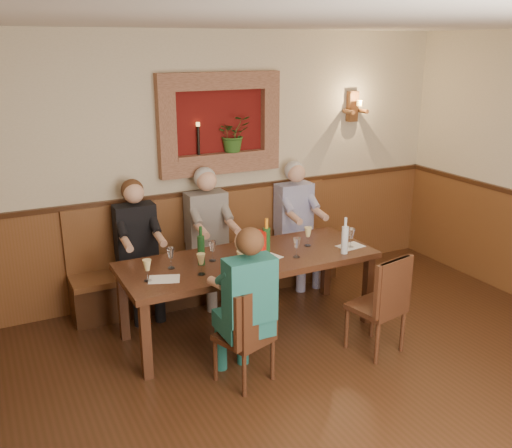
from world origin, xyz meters
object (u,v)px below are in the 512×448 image
at_px(dining_table, 249,265).
at_px(bench, 211,266).
at_px(spittoon_bucket, 252,248).
at_px(person_bench_right, 297,233).
at_px(wine_bottle_green_b, 201,249).
at_px(person_bench_left, 139,260).
at_px(water_bottle, 345,239).
at_px(wine_bottle_green_a, 266,243).
at_px(person_chair_front, 245,320).
at_px(person_bench_mid, 210,247).
at_px(chair_near_left, 246,353).
at_px(chair_near_right, 377,323).

relative_size(dining_table, bench, 0.80).
height_order(dining_table, spittoon_bucket, spittoon_bucket).
bearing_deg(person_bench_right, wine_bottle_green_b, -151.62).
relative_size(bench, spittoon_bucket, 10.46).
xyz_separation_m(person_bench_left, water_bottle, (1.68, -1.14, 0.32)).
bearing_deg(wine_bottle_green_a, person_bench_right, 46.74).
bearing_deg(person_chair_front, person_bench_mid, 77.25).
bearing_deg(chair_near_left, water_bottle, 0.37).
bearing_deg(bench, chair_near_right, -64.69).
distance_m(chair_near_right, wine_bottle_green_a, 1.22).
distance_m(person_bench_mid, wine_bottle_green_b, 0.95).
bearing_deg(person_bench_mid, wine_bottle_green_a, -80.26).
height_order(wine_bottle_green_a, wine_bottle_green_b, wine_bottle_green_a).
relative_size(chair_near_right, person_bench_mid, 0.64).
bearing_deg(dining_table, water_bottle, -19.57).
bearing_deg(chair_near_right, person_bench_mid, 106.05).
xyz_separation_m(person_bench_left, wine_bottle_green_b, (0.36, -0.80, 0.32)).
distance_m(spittoon_bucket, water_bottle, 0.91).
bearing_deg(chair_near_right, bench, 103.34).
bearing_deg(spittoon_bucket, person_bench_right, 42.80).
xyz_separation_m(chair_near_left, water_bottle, (1.27, 0.47, 0.64)).
height_order(dining_table, bench, bench).
height_order(dining_table, person_bench_right, person_bench_right).
height_order(person_bench_mid, person_bench_right, person_bench_mid).
bearing_deg(person_bench_left, person_bench_mid, -0.12).
xyz_separation_m(bench, person_bench_right, (1.03, -0.11, 0.25)).
bearing_deg(chair_near_right, wine_bottle_green_b, 133.71).
distance_m(dining_table, water_bottle, 0.94).
xyz_separation_m(bench, person_chair_front, (-0.42, -1.72, 0.23)).
relative_size(person_chair_front, water_bottle, 3.82).
xyz_separation_m(person_bench_mid, wine_bottle_green_a, (0.17, -0.97, 0.32)).
xyz_separation_m(person_bench_right, spittoon_bucket, (-1.06, -0.98, 0.31)).
bearing_deg(person_bench_mid, chair_near_right, -61.98).
height_order(bench, chair_near_right, bench).
relative_size(chair_near_left, water_bottle, 2.46).
bearing_deg(person_chair_front, person_bench_left, 103.96).
height_order(bench, person_chair_front, person_chair_front).
distance_m(person_bench_right, person_chair_front, 2.17).
bearing_deg(person_chair_front, person_bench_right, 48.28).
xyz_separation_m(dining_table, wine_bottle_green_a, (0.12, -0.13, 0.24)).
bearing_deg(wine_bottle_green_b, person_bench_mid, 62.99).
distance_m(person_bench_left, wine_bottle_green_b, 0.94).
bearing_deg(water_bottle, wine_bottle_green_a, 166.67).
bearing_deg(water_bottle, person_bench_mid, 128.56).
height_order(dining_table, wine_bottle_green_a, wine_bottle_green_a).
bearing_deg(chair_near_left, person_bench_left, 84.39).
relative_size(person_bench_mid, wine_bottle_green_b, 4.00).
relative_size(person_bench_left, water_bottle, 3.91).
distance_m(person_bench_right, spittoon_bucket, 1.48).
xyz_separation_m(person_bench_left, wine_bottle_green_a, (0.93, -0.97, 0.34)).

